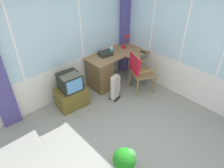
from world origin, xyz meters
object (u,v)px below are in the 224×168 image
at_px(space_heater, 116,87).
at_px(potted_plant, 125,160).
at_px(desk, 102,72).
at_px(desk_lamp, 127,39).
at_px(wooden_armchair, 138,69).
at_px(paper_tray, 105,54).
at_px(tv_remote, 143,52).
at_px(tv_on_stand, 72,92).
at_px(spray_bottle, 112,50).

bearing_deg(space_heater, potted_plant, -129.66).
distance_m(desk, potted_plant, 2.34).
height_order(desk_lamp, wooden_armchair, desk_lamp).
xyz_separation_m(desk_lamp, space_heater, (-0.95, -0.57, -0.69)).
relative_size(desk_lamp, paper_tray, 1.18).
height_order(tv_remote, wooden_armchair, wooden_armchair).
xyz_separation_m(desk_lamp, paper_tray, (-0.69, 0.05, -0.18)).
xyz_separation_m(tv_remote, tv_on_stand, (-1.87, 0.35, -0.43)).
bearing_deg(potted_plant, paper_tray, 54.78).
distance_m(desk, paper_tray, 0.45).
relative_size(desk_lamp, tv_on_stand, 0.44).
height_order(desk, potted_plant, desk).
distance_m(tv_remote, space_heater, 1.14).
distance_m(tv_on_stand, potted_plant, 1.92).
distance_m(wooden_armchair, tv_on_stand, 1.57).
distance_m(desk, tv_remote, 1.10).
relative_size(desk, spray_bottle, 6.47).
xyz_separation_m(tv_remote, potted_plant, (-2.20, -1.53, -0.51)).
bearing_deg(potted_plant, desk, 57.47).
height_order(tv_remote, space_heater, tv_remote).
bearing_deg(tv_remote, tv_on_stand, 167.22).
bearing_deg(spray_bottle, tv_remote, -35.16).
bearing_deg(paper_tray, desk, -158.70).
xyz_separation_m(desk_lamp, spray_bottle, (-0.55, -0.02, -0.12)).
bearing_deg(space_heater, tv_remote, 6.45).
bearing_deg(wooden_armchair, paper_tray, 111.71).
distance_m(tv_remote, paper_tray, 0.91).
relative_size(tv_on_stand, space_heater, 1.30).
xyz_separation_m(spray_bottle, potted_plant, (-1.58, -1.97, -0.61)).
bearing_deg(desk, potted_plant, -122.53).
xyz_separation_m(desk, potted_plant, (-1.25, -1.97, -0.15)).
height_order(desk_lamp, paper_tray, desk_lamp).
xyz_separation_m(desk, desk_lamp, (0.87, 0.02, 0.59)).
xyz_separation_m(tv_remote, space_heater, (-1.02, -0.12, -0.48)).
distance_m(tv_remote, potted_plant, 2.73).
xyz_separation_m(spray_bottle, paper_tray, (-0.14, 0.07, -0.06)).
bearing_deg(wooden_armchair, desk, 125.23).
height_order(wooden_armchair, potted_plant, wooden_armchair).
bearing_deg(tv_remote, desk, 153.29).
xyz_separation_m(tv_remote, spray_bottle, (-0.62, 0.44, 0.09)).
relative_size(wooden_armchair, tv_on_stand, 1.22).
xyz_separation_m(tv_remote, paper_tray, (-0.76, 0.51, 0.03)).
xyz_separation_m(space_heater, potted_plant, (-1.18, -1.42, -0.04)).
relative_size(paper_tray, space_heater, 0.49).
bearing_deg(tv_on_stand, wooden_armchair, -23.38).
height_order(desk, tv_on_stand, tv_on_stand).
bearing_deg(spray_bottle, potted_plant, -128.60).
distance_m(spray_bottle, paper_tray, 0.16).
distance_m(paper_tray, potted_plant, 2.56).
bearing_deg(tv_on_stand, potted_plant, -99.78).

